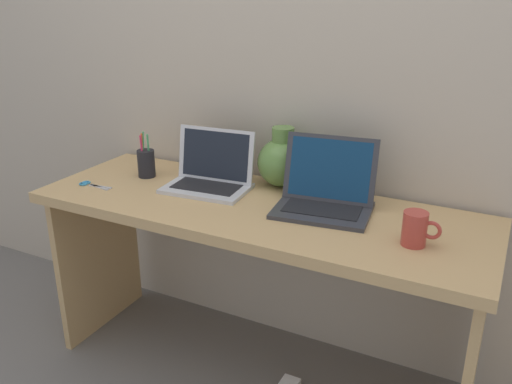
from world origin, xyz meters
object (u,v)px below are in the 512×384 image
(laptop_left, at_px, (211,172))
(coffee_mug, at_px, (416,229))
(scissors, at_px, (90,185))
(laptop_right, at_px, (326,191))
(pen_cup, at_px, (146,163))
(green_vase, at_px, (283,161))
(power_brick, at_px, (289,384))

(laptop_left, distance_m, coffee_mug, 0.83)
(coffee_mug, distance_m, scissors, 1.26)
(laptop_right, bearing_deg, pen_cup, -178.76)
(pen_cup, bearing_deg, scissors, -125.49)
(laptop_left, height_order, laptop_right, laptop_right)
(laptop_right, distance_m, green_vase, 0.28)
(green_vase, relative_size, scissors, 1.60)
(coffee_mug, distance_m, pen_cup, 1.13)
(laptop_right, relative_size, power_brick, 5.14)
(green_vase, relative_size, pen_cup, 1.25)
(laptop_right, bearing_deg, power_brick, -122.22)
(coffee_mug, bearing_deg, pen_cup, 173.12)
(laptop_right, relative_size, scissors, 2.44)
(laptop_left, distance_m, green_vase, 0.28)
(green_vase, bearing_deg, coffee_mug, -26.95)
(pen_cup, bearing_deg, green_vase, 16.17)
(laptop_right, distance_m, scissors, 0.94)
(power_brick, bearing_deg, laptop_left, 164.52)
(power_brick, bearing_deg, laptop_right, 57.78)
(laptop_left, xyz_separation_m, power_brick, (0.40, -0.11, -0.79))
(laptop_left, relative_size, scissors, 2.29)
(green_vase, xyz_separation_m, power_brick, (0.16, -0.25, -0.83))
(laptop_left, bearing_deg, coffee_mug, -10.43)
(pen_cup, bearing_deg, coffee_mug, -6.88)
(coffee_mug, relative_size, pen_cup, 0.62)
(laptop_right, relative_size, pen_cup, 1.91)
(green_vase, bearing_deg, power_brick, -57.59)
(coffee_mug, xyz_separation_m, scissors, (-1.26, -0.05, -0.05))
(laptop_right, xyz_separation_m, power_brick, (-0.07, -0.11, -0.79))
(power_brick, bearing_deg, green_vase, 122.41)
(laptop_left, relative_size, power_brick, 4.83)
(scissors, height_order, power_brick, scissors)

